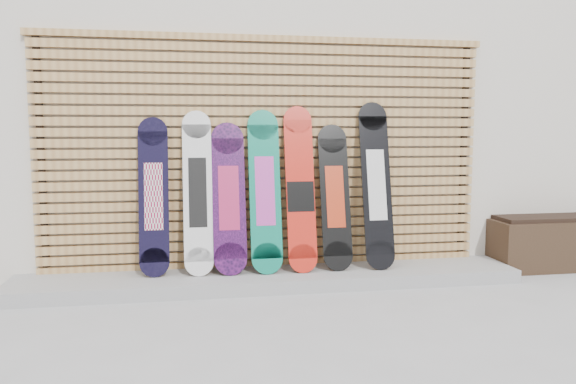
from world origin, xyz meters
name	(u,v)px	position (x,y,z in m)	size (l,w,h in m)	color
ground	(301,307)	(0.00, 0.00, 0.00)	(80.00, 80.00, 0.00)	#969699
building	(288,103)	(0.50, 3.50, 1.80)	(12.00, 5.00, 3.60)	beige
concrete_step	(271,278)	(-0.15, 0.68, 0.06)	(4.60, 0.70, 0.12)	gray
slat_wall	(266,152)	(-0.15, 0.97, 1.21)	(4.26, 0.08, 2.29)	#A67945
planter_box	(549,242)	(2.76, 0.82, 0.27)	(1.21, 0.51, 0.55)	black
snowboard_0	(154,196)	(-1.19, 0.80, 0.83)	(0.26, 0.29, 1.42)	black
snowboard_1	(198,192)	(-0.80, 0.78, 0.86)	(0.26, 0.32, 1.48)	silver
snowboard_2	(229,198)	(-0.52, 0.77, 0.80)	(0.30, 0.35, 1.37)	black
snowboard_3	(265,191)	(-0.19, 0.77, 0.86)	(0.29, 0.36, 1.49)	#0B7259
snowboard_4	(300,190)	(0.14, 0.76, 0.87)	(0.27, 0.37, 1.53)	red
snowboard_5	(335,197)	(0.47, 0.77, 0.80)	(0.28, 0.35, 1.36)	black
snowboard_6	(376,185)	(0.87, 0.75, 0.90)	(0.28, 0.38, 1.57)	black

